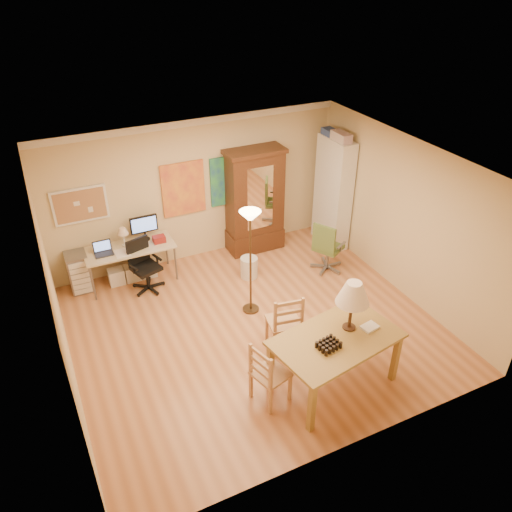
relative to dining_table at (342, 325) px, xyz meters
name	(u,v)px	position (x,y,z in m)	size (l,w,h in m)	color
floor	(254,327)	(-0.55, 1.52, -0.99)	(5.50, 5.50, 0.00)	#AC683D
crown_molding	(192,122)	(-0.55, 3.98, 1.65)	(5.50, 0.08, 0.12)	white
corkboard	(80,205)	(-2.60, 3.99, 0.51)	(0.90, 0.04, 0.62)	#A3734C
art_panel_left	(183,189)	(-0.80, 3.99, 0.46)	(0.80, 0.04, 1.00)	yellow
art_panel_right	(229,180)	(0.10, 3.99, 0.46)	(0.75, 0.04, 0.95)	#225989
dining_table	(342,325)	(0.00, 0.00, 0.00)	(1.81, 1.27, 1.57)	olive
ladder_chair_back	(285,323)	(-0.35, 0.90, -0.52)	(0.53, 0.52, 1.01)	#B47552
ladder_chair_left	(269,375)	(-1.02, 0.09, -0.55)	(0.52, 0.53, 0.94)	#B47552
torchiere_lamp	(250,233)	(-0.41, 1.95, 0.48)	(0.33, 0.33, 1.84)	#43301B
computer_desk	(132,259)	(-1.94, 3.68, -0.56)	(1.55, 0.68, 1.17)	#C1B58D
office_chair_black	(146,276)	(-1.80, 3.31, -0.74)	(0.58, 0.58, 0.94)	black
office_chair_green	(327,257)	(1.38, 2.46, -0.72)	(0.62, 0.62, 1.00)	slate
drawer_cart	(79,272)	(-2.86, 3.79, -0.64)	(0.36, 0.43, 0.71)	slate
armoire	(255,207)	(0.52, 3.76, -0.09)	(1.12, 0.53, 2.06)	#331D0E
bookshelf	(333,193)	(2.00, 3.32, 0.10)	(0.33, 0.88, 2.19)	white
wastebin	(249,267)	(-0.02, 2.86, -0.79)	(0.32, 0.32, 0.40)	silver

